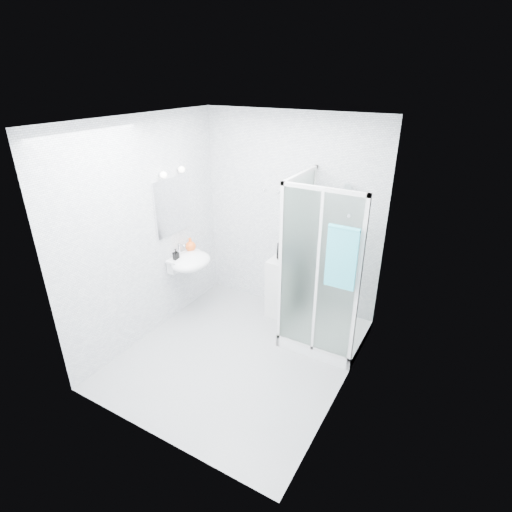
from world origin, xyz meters
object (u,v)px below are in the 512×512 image
Objects in this scene: hand_towel at (342,256)px; shampoo_bottle_a at (281,248)px; soap_dispenser_orange at (190,244)px; shampoo_bottle_b at (289,253)px; shower_enclosure at (319,308)px; storage_cabinet at (282,288)px; wall_basin at (189,261)px; soap_dispenser_black at (176,254)px.

hand_towel is 2.19× the size of shampoo_bottle_a.
soap_dispenser_orange is at bearing -157.54° from shampoo_bottle_a.
soap_dispenser_orange is (-1.20, -0.43, 0.03)m from shampoo_bottle_b.
shower_enclosure is 3.04× the size of hand_towel.
hand_towel is (0.96, -0.68, 0.96)m from storage_cabinet.
soap_dispenser_orange is (-1.75, -0.15, 0.50)m from shower_enclosure.
wall_basin reaches higher than storage_cabinet.
wall_basin is at bearing -148.91° from storage_cabinet.
hand_towel is 2.14m from soap_dispenser_orange.
soap_dispenser_black is at bearing -144.74° from shampoo_bottle_a.
shower_enclosure is 1.83m from soap_dispenser_orange.
soap_dispenser_orange is at bearing 173.21° from hand_towel.
storage_cabinet is 1.51m from hand_towel.
hand_towel reaches higher than shampoo_bottle_b.
storage_cabinet is 5.72× the size of soap_dispenser_black.
storage_cabinet is 3.61× the size of shampoo_bottle_b.
hand_towel reaches higher than shampoo_bottle_a.
shower_enclosure reaches higher than storage_cabinet.
shampoo_bottle_b is at bearing 19.75° from soap_dispenser_orange.
shampoo_bottle_b is at bearing 4.58° from storage_cabinet.
storage_cabinet is 0.56m from shampoo_bottle_a.
shower_enclosure is 3.57× the size of wall_basin.
shampoo_bottle_b is at bearing 28.28° from wall_basin.
hand_towel is at bearing -37.73° from shampoo_bottle_b.
shampoo_bottle_b is (1.11, 0.60, 0.13)m from wall_basin.
wall_basin is 3.17× the size of soap_dispenser_orange.
soap_dispenser_black is (0.02, -0.31, -0.02)m from soap_dispenser_orange.
wall_basin is 0.24m from soap_dispenser_orange.
soap_dispenser_orange is 1.25× the size of soap_dispenser_black.
shampoo_bottle_a reaches higher than shampoo_bottle_b.
shampoo_bottle_b is (-0.88, 0.68, -0.44)m from hand_towel.
soap_dispenser_black is (-0.08, -0.15, 0.14)m from wall_basin.
hand_towel is at bearing -50.44° from shower_enclosure.
soap_dispenser_black is (-2.07, -0.06, -0.43)m from hand_towel.
soap_dispenser_black is (-1.19, -0.74, 0.01)m from shampoo_bottle_b.
shower_enclosure is 14.11× the size of soap_dispenser_black.
hand_towel is 2.93× the size of shampoo_bottle_b.
wall_basin is at bearing -59.23° from soap_dispenser_orange.
shower_enclosure is 1.86m from soap_dispenser_black.
wall_basin reaches higher than soap_dispenser_black.
shampoo_bottle_a reaches higher than wall_basin.
shampoo_bottle_a is at bearing 155.90° from shower_enclosure.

